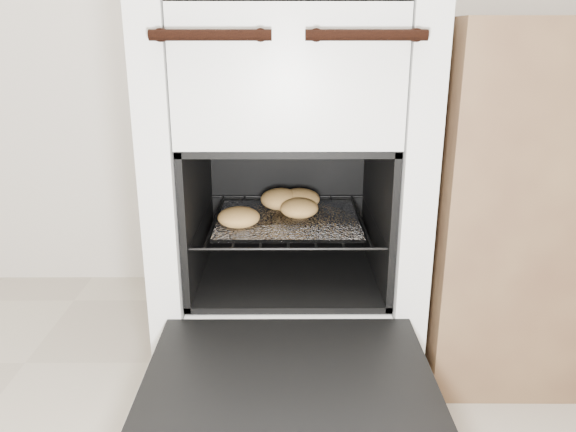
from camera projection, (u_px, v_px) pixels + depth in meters
name	position (u px, v px, depth m)	size (l,w,h in m)	color
stove	(288.00, 179.00, 1.41)	(0.59, 0.66, 0.91)	white
oven_door	(289.00, 382.00, 1.01)	(0.53, 0.42, 0.04)	black
oven_rack	(288.00, 219.00, 1.37)	(0.43, 0.42, 0.01)	black
foil_sheet	(288.00, 220.00, 1.35)	(0.34, 0.30, 0.01)	white
baked_rolls	(281.00, 205.00, 1.37)	(0.28, 0.27, 0.05)	tan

